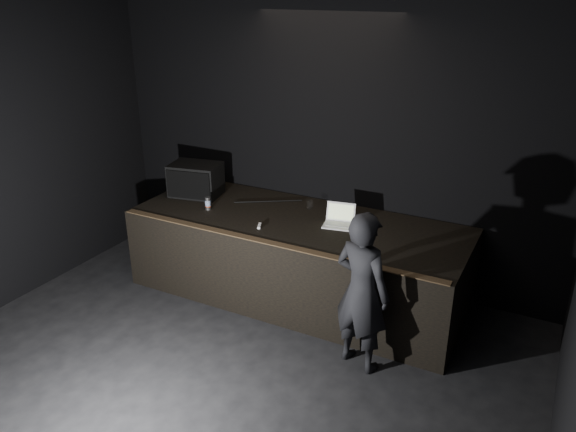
# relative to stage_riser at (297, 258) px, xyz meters

# --- Properties ---
(room_walls) EXTENTS (6.10, 7.10, 3.52)m
(room_walls) POSITION_rel_stage_riser_xyz_m (0.00, -2.73, 1.52)
(room_walls) COLOR black
(room_walls) RESTS_ON ground
(stage_riser) EXTENTS (4.00, 1.50, 1.00)m
(stage_riser) POSITION_rel_stage_riser_xyz_m (0.00, 0.00, 0.00)
(stage_riser) COLOR black
(stage_riser) RESTS_ON ground
(riser_lip) EXTENTS (3.92, 0.10, 0.01)m
(riser_lip) POSITION_rel_stage_riser_xyz_m (0.00, -0.71, 0.51)
(riser_lip) COLOR brown
(riser_lip) RESTS_ON stage_riser
(stage_monitor) EXTENTS (0.71, 0.58, 0.42)m
(stage_monitor) POSITION_rel_stage_riser_xyz_m (-1.56, 0.14, 0.71)
(stage_monitor) COLOR black
(stage_monitor) RESTS_ON stage_riser
(cable) EXTENTS (0.74, 0.48, 0.02)m
(cable) POSITION_rel_stage_riser_xyz_m (-0.59, 0.35, 0.51)
(cable) COLOR black
(cable) RESTS_ON stage_riser
(laptop) EXTENTS (0.39, 0.36, 0.23)m
(laptop) POSITION_rel_stage_riser_xyz_m (0.49, 0.11, 0.56)
(laptop) COLOR silver
(laptop) RESTS_ON stage_riser
(beer_can) EXTENTS (0.07, 0.07, 0.16)m
(beer_can) POSITION_rel_stage_riser_xyz_m (-1.13, -0.22, 0.58)
(beer_can) COLOR silver
(beer_can) RESTS_ON stage_riser
(plastic_cup) EXTENTS (0.08, 0.08, 0.10)m
(plastic_cup) POSITION_rel_stage_riser_xyz_m (-0.02, 0.39, 0.55)
(plastic_cup) COLOR white
(plastic_cup) RESTS_ON stage_riser
(wii_remote) EXTENTS (0.08, 0.14, 0.03)m
(wii_remote) POSITION_rel_stage_riser_xyz_m (-0.30, -0.39, 0.51)
(wii_remote) COLOR white
(wii_remote) RESTS_ON stage_riser
(person) EXTENTS (0.69, 0.55, 1.67)m
(person) POSITION_rel_stage_riser_xyz_m (1.18, -0.95, 0.33)
(person) COLOR black
(person) RESTS_ON ground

